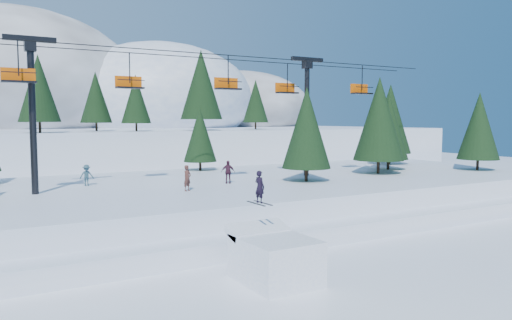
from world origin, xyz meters
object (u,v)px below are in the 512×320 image
banner_near (343,234)px  banner_far (344,228)px  jump_kicker (274,257)px  chairlift (186,94)px

banner_near → banner_far: 1.94m
banner_near → jump_kicker: bearing=-152.1°
chairlift → banner_far: bearing=-61.8°
chairlift → banner_far: chairlift is taller
jump_kicker → banner_far: (8.63, 5.30, -0.59)m
jump_kicker → banner_near: (7.31, 3.87, -0.59)m
jump_kicker → chairlift: bearing=81.3°
chairlift → banner_near: 16.21m
banner_near → banner_far: (1.32, 1.43, 0.00)m
jump_kicker → banner_far: jump_kicker is taller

